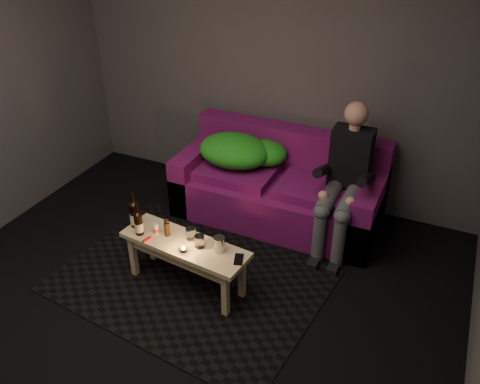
% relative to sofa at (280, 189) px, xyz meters
% --- Properties ---
extents(floor, '(4.50, 4.50, 0.00)m').
position_rel_sofa_xyz_m(floor, '(-0.24, -1.81, -0.29)').
color(floor, black).
rests_on(floor, ground).
extents(room, '(4.50, 4.50, 4.50)m').
position_rel_sofa_xyz_m(room, '(-0.24, -1.35, 1.35)').
color(room, silver).
rests_on(room, ground).
extents(rug, '(2.18, 1.70, 0.01)m').
position_rel_sofa_xyz_m(rug, '(-0.30, -1.18, -0.28)').
color(rug, black).
rests_on(rug, floor).
extents(sofa, '(1.85, 0.83, 0.80)m').
position_rel_sofa_xyz_m(sofa, '(0.00, 0.00, 0.00)').
color(sofa, '#640D55').
rests_on(sofa, floor).
extents(green_blanket, '(0.81, 0.55, 0.28)m').
position_rel_sofa_xyz_m(green_blanket, '(-0.40, -0.01, 0.31)').
color(green_blanket, '#1B8A19').
rests_on(green_blanket, sofa).
extents(person, '(0.33, 0.77, 1.23)m').
position_rel_sofa_xyz_m(person, '(0.62, -0.15, 0.35)').
color(person, black).
rests_on(person, sofa).
extents(coffee_table, '(1.04, 0.44, 0.41)m').
position_rel_sofa_xyz_m(coffee_table, '(-0.30, -1.23, 0.05)').
color(coffee_table, tan).
rests_on(coffee_table, rug).
extents(beer_bottle_a, '(0.08, 0.08, 0.30)m').
position_rel_sofa_xyz_m(beer_bottle_a, '(-0.76, -1.20, 0.24)').
color(beer_bottle_a, black).
rests_on(beer_bottle_a, coffee_table).
extents(beer_bottle_b, '(0.07, 0.07, 0.26)m').
position_rel_sofa_xyz_m(beer_bottle_b, '(-0.67, -1.27, 0.22)').
color(beer_bottle_b, black).
rests_on(beer_bottle_b, coffee_table).
extents(salt_shaker, '(0.05, 0.05, 0.09)m').
position_rel_sofa_xyz_m(salt_shaker, '(-0.56, -1.22, 0.17)').
color(salt_shaker, silver).
rests_on(salt_shaker, coffee_table).
extents(pepper_mill, '(0.05, 0.05, 0.12)m').
position_rel_sofa_xyz_m(pepper_mill, '(-0.46, -1.20, 0.18)').
color(pepper_mill, black).
rests_on(pepper_mill, coffee_table).
extents(tumbler_back, '(0.08, 0.08, 0.09)m').
position_rel_sofa_xyz_m(tumbler_back, '(-0.28, -1.16, 0.17)').
color(tumbler_back, white).
rests_on(tumbler_back, coffee_table).
extents(tealight, '(0.05, 0.05, 0.04)m').
position_rel_sofa_xyz_m(tealight, '(-0.25, -1.33, 0.15)').
color(tealight, white).
rests_on(tealight, coffee_table).
extents(tumbler_front, '(0.08, 0.08, 0.10)m').
position_rel_sofa_xyz_m(tumbler_front, '(-0.17, -1.23, 0.17)').
color(tumbler_front, white).
rests_on(tumbler_front, coffee_table).
extents(steel_cup, '(0.09, 0.09, 0.12)m').
position_rel_sofa_xyz_m(steel_cup, '(-0.02, -1.21, 0.18)').
color(steel_cup, '#ABAEB2').
rests_on(steel_cup, coffee_table).
extents(smartphone, '(0.10, 0.14, 0.01)m').
position_rel_sofa_xyz_m(smartphone, '(0.15, -1.24, 0.13)').
color(smartphone, black).
rests_on(smartphone, coffee_table).
extents(red_lighter, '(0.04, 0.08, 0.01)m').
position_rel_sofa_xyz_m(red_lighter, '(-0.57, -1.32, 0.13)').
color(red_lighter, red).
rests_on(red_lighter, coffee_table).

